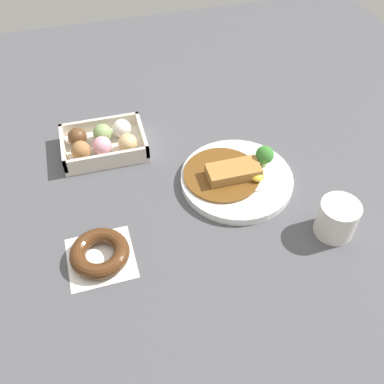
% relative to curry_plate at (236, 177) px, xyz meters
% --- Properties ---
extents(ground_plane, '(1.60, 1.60, 0.00)m').
position_rel_curry_plate_xyz_m(ground_plane, '(0.10, -0.02, -0.02)').
color(ground_plane, '#4C4C51').
extents(curry_plate, '(0.24, 0.24, 0.07)m').
position_rel_curry_plate_xyz_m(curry_plate, '(0.00, 0.00, 0.00)').
color(curry_plate, white).
rests_on(curry_plate, ground_plane).
extents(donut_box, '(0.19, 0.14, 0.06)m').
position_rel_curry_plate_xyz_m(donut_box, '(0.26, -0.18, 0.01)').
color(donut_box, beige).
rests_on(donut_box, ground_plane).
extents(chocolate_ring_donut, '(0.13, 0.13, 0.03)m').
position_rel_curry_plate_xyz_m(chocolate_ring_donut, '(0.31, 0.12, 0.00)').
color(chocolate_ring_donut, white).
rests_on(chocolate_ring_donut, ground_plane).
extents(coffee_mug, '(0.08, 0.08, 0.08)m').
position_rel_curry_plate_xyz_m(coffee_mug, '(-0.14, 0.18, 0.02)').
color(coffee_mug, silver).
rests_on(coffee_mug, ground_plane).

